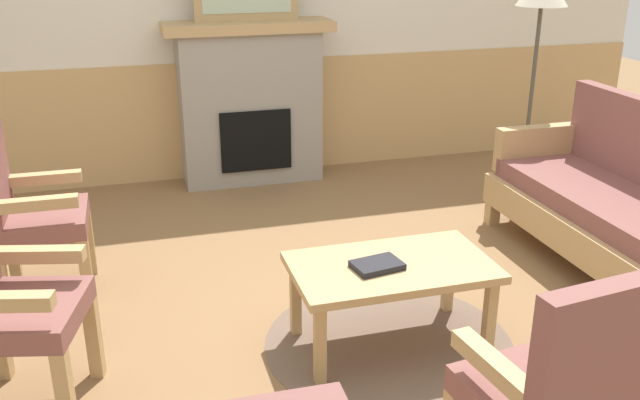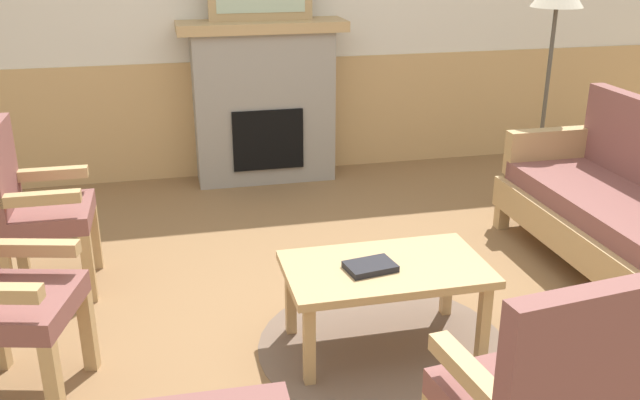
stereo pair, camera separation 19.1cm
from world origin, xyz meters
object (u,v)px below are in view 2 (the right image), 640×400
Objects in this scene: couch at (631,215)px; coffee_table at (385,275)px; book_on_table at (370,266)px; floor_lamp_by_couch at (557,4)px; fireplace at (264,101)px; armchair_front_left at (538,397)px; armchair_near_fireplace at (31,200)px.

coffee_table is (-1.60, -0.39, -0.01)m from couch.
book_on_table is 2.69m from floor_lamp_by_couch.
fireplace is 2.65m from coffee_table.
floor_lamp_by_couch is at bearing -26.59° from fireplace.
armchair_front_left is 0.58× the size of floor_lamp_by_couch.
couch is 1.66m from floor_lamp_by_couch.
couch is at bearing -96.47° from floor_lamp_by_couch.
fireplace is 2.29m from floor_lamp_by_couch.
coffee_table is 2.00m from armchair_near_fireplace.
armchair_front_left is at bearing -80.34° from book_on_table.
floor_lamp_by_couch reaches higher than couch.
floor_lamp_by_couch is (1.92, -0.96, 0.80)m from fireplace.
book_on_table is (-1.69, -0.41, 0.06)m from couch.
floor_lamp_by_couch reaches higher than book_on_table.
coffee_table is 1.21m from armchair_front_left.
armchair_front_left is (0.11, -1.19, 0.15)m from coffee_table.
armchair_near_fireplace is at bearing 169.37° from couch.
fireplace reaches higher than book_on_table.
armchair_near_fireplace reaches higher than book_on_table.
floor_lamp_by_couch reaches higher than fireplace.
fireplace is at bearing 128.42° from couch.
book_on_table is at bearing -88.08° from fireplace.
coffee_table is at bearing -30.50° from armchair_near_fireplace.
armchair_front_left is (0.29, -3.82, -0.11)m from fireplace.
fireplace is 2.24m from armchair_near_fireplace.
couch reaches higher than book_on_table.
armchair_near_fireplace is (-1.54, -1.62, -0.11)m from fireplace.
floor_lamp_by_couch reaches higher than armchair_near_fireplace.
book_on_table is 0.23× the size of armchair_front_left.
book_on_table is at bearing -163.16° from coffee_table.
armchair_near_fireplace is at bearing 147.57° from book_on_table.
armchair_front_left is at bearing -85.70° from fireplace.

